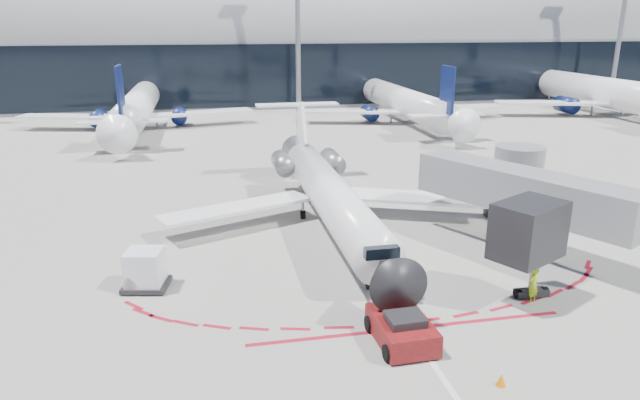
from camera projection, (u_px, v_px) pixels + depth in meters
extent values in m
plane|color=gray|center=(345.00, 235.00, 35.21)|extent=(260.00, 260.00, 0.00)
cube|color=silver|center=(338.00, 224.00, 37.08)|extent=(0.25, 40.00, 0.01)
cube|color=maroon|center=(409.00, 328.00, 24.45)|extent=(14.00, 0.25, 0.01)
cube|color=gray|center=(252.00, 69.00, 94.51)|extent=(150.00, 24.00, 10.00)
cylinder|color=gray|center=(251.00, 38.00, 93.02)|extent=(150.00, 24.00, 24.00)
cube|color=black|center=(259.00, 76.00, 83.24)|extent=(150.00, 0.20, 9.00)
cube|color=gray|center=(523.00, 191.00, 31.62)|extent=(8.22, 12.61, 2.30)
cube|color=black|center=(528.00, 230.00, 25.67)|extent=(3.86, 3.44, 2.60)
cylinder|color=gray|center=(534.00, 274.00, 26.91)|extent=(0.36, 0.36, 2.40)
cube|color=black|center=(531.00, 292.00, 27.21)|extent=(1.60, 0.60, 0.30)
cylinder|color=gray|center=(517.00, 182.00, 37.92)|extent=(3.20, 3.20, 4.80)
cylinder|color=black|center=(514.00, 212.00, 38.56)|extent=(4.00, 4.00, 0.50)
cylinder|color=gray|center=(298.00, 22.00, 77.31)|extent=(0.70, 0.70, 25.00)
cylinder|color=gray|center=(622.00, 22.00, 86.72)|extent=(0.70, 0.70, 25.00)
cylinder|color=white|center=(331.00, 196.00, 35.47)|extent=(2.52, 20.54, 2.52)
cone|color=black|center=(389.00, 273.00, 24.64)|extent=(2.52, 2.61, 2.52)
cone|color=white|center=(300.00, 154.00, 46.65)|extent=(2.52, 3.36, 2.52)
cube|color=black|center=(379.00, 249.00, 25.88)|extent=(1.59, 1.31, 0.51)
cube|color=white|center=(237.00, 208.00, 35.94)|extent=(10.00, 5.93, 0.29)
cube|color=white|center=(411.00, 197.00, 38.12)|extent=(10.00, 5.93, 0.29)
cube|color=white|center=(301.00, 129.00, 45.11)|extent=(0.23, 4.38, 4.46)
cube|color=white|center=(297.00, 105.00, 46.44)|extent=(6.72, 1.49, 0.15)
cylinder|color=slate|center=(283.00, 163.00, 42.73)|extent=(1.40, 3.17, 1.40)
cylinder|color=slate|center=(332.00, 161.00, 43.45)|extent=(1.40, 3.17, 1.40)
cylinder|color=black|center=(369.00, 284.00, 28.01)|extent=(0.21, 0.52, 0.52)
cylinder|color=black|center=(303.00, 214.00, 37.96)|extent=(0.28, 0.60, 0.60)
cylinder|color=black|center=(344.00, 212.00, 38.49)|extent=(0.28, 0.60, 0.60)
cylinder|color=gray|center=(369.00, 279.00, 27.94)|extent=(0.17, 0.17, 1.03)
cube|color=#520C0B|center=(402.00, 329.00, 23.25)|extent=(2.20, 3.41, 0.94)
cube|color=black|center=(405.00, 319.00, 22.77)|extent=(1.51, 1.30, 0.37)
cylinder|color=gray|center=(383.00, 308.00, 25.45)|extent=(0.20, 2.72, 0.10)
cylinder|color=black|center=(388.00, 353.00, 22.03)|extent=(0.32, 0.68, 0.67)
cylinder|color=black|center=(436.00, 346.00, 22.47)|extent=(0.32, 0.68, 0.67)
cylinder|color=black|center=(370.00, 324.00, 24.17)|extent=(0.32, 0.68, 0.67)
cylinder|color=black|center=(413.00, 318.00, 24.61)|extent=(0.32, 0.68, 0.67)
imported|color=#AED716|center=(533.00, 284.00, 26.58)|extent=(0.75, 0.67, 1.73)
cube|color=black|center=(147.00, 285.00, 28.06)|extent=(2.44, 2.19, 0.23)
cube|color=white|center=(145.00, 267.00, 27.77)|extent=(1.98, 1.90, 1.70)
cylinder|color=black|center=(125.00, 293.00, 27.42)|extent=(0.15, 0.23, 0.21)
cylinder|color=black|center=(160.00, 293.00, 27.43)|extent=(0.15, 0.23, 0.21)
cylinder|color=black|center=(134.00, 280.00, 28.74)|extent=(0.15, 0.23, 0.21)
cylinder|color=black|center=(168.00, 280.00, 28.75)|extent=(0.15, 0.23, 0.21)
cone|color=orange|center=(124.00, 289.00, 27.48)|extent=(0.39, 0.39, 0.54)
cone|color=orange|center=(501.00, 380.00, 20.53)|extent=(0.35, 0.35, 0.49)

